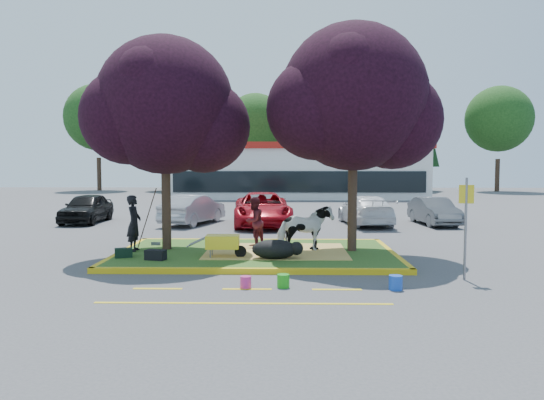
{
  "coord_description": "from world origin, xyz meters",
  "views": [
    {
      "loc": [
        0.8,
        -15.81,
        2.81
      ],
      "look_at": [
        0.46,
        0.5,
        1.67
      ],
      "focal_mm": 35.0,
      "sensor_mm": 36.0,
      "label": 1
    }
  ],
  "objects_px": {
    "calf": "(274,249)",
    "bucket_pink": "(246,282)",
    "car_black": "(87,208)",
    "cow": "(305,229)",
    "handler": "(134,223)",
    "wheelbarrow": "(223,242)",
    "car_silver": "(193,209)",
    "bucket_blue": "(396,283)",
    "sign_post": "(466,217)",
    "bucket_green": "(283,281)"
  },
  "relations": [
    {
      "from": "sign_post",
      "to": "bucket_blue",
      "type": "height_order",
      "value": "sign_post"
    },
    {
      "from": "car_black",
      "to": "handler",
      "type": "bearing_deg",
      "value": -62.73
    },
    {
      "from": "wheelbarrow",
      "to": "bucket_pink",
      "type": "relative_size",
      "value": 6.19
    },
    {
      "from": "car_silver",
      "to": "handler",
      "type": "bearing_deg",
      "value": 105.23
    },
    {
      "from": "bucket_green",
      "to": "calf",
      "type": "bearing_deg",
      "value": 95.09
    },
    {
      "from": "wheelbarrow",
      "to": "bucket_blue",
      "type": "relative_size",
      "value": 5.16
    },
    {
      "from": "bucket_blue",
      "to": "car_silver",
      "type": "distance_m",
      "value": 14.19
    },
    {
      "from": "calf",
      "to": "bucket_pink",
      "type": "xyz_separation_m",
      "value": [
        -0.6,
        -2.8,
        -0.29
      ]
    },
    {
      "from": "bucket_green",
      "to": "bucket_pink",
      "type": "xyz_separation_m",
      "value": [
        -0.85,
        -0.07,
        -0.02
      ]
    },
    {
      "from": "bucket_pink",
      "to": "car_black",
      "type": "height_order",
      "value": "car_black"
    },
    {
      "from": "bucket_green",
      "to": "bucket_blue",
      "type": "relative_size",
      "value": 0.93
    },
    {
      "from": "bucket_green",
      "to": "car_black",
      "type": "relative_size",
      "value": 0.07
    },
    {
      "from": "sign_post",
      "to": "car_black",
      "type": "bearing_deg",
      "value": 146.74
    },
    {
      "from": "wheelbarrow",
      "to": "car_silver",
      "type": "height_order",
      "value": "car_silver"
    },
    {
      "from": "calf",
      "to": "bucket_blue",
      "type": "xyz_separation_m",
      "value": [
        2.73,
        -2.9,
        -0.26
      ]
    },
    {
      "from": "calf",
      "to": "wheelbarrow",
      "type": "xyz_separation_m",
      "value": [
        -1.46,
        0.25,
        0.16
      ]
    },
    {
      "from": "handler",
      "to": "bucket_green",
      "type": "xyz_separation_m",
      "value": [
        4.51,
        -4.02,
        -0.84
      ]
    },
    {
      "from": "sign_post",
      "to": "bucket_blue",
      "type": "relative_size",
      "value": 7.62
    },
    {
      "from": "wheelbarrow",
      "to": "bucket_blue",
      "type": "height_order",
      "value": "wheelbarrow"
    },
    {
      "from": "cow",
      "to": "bucket_blue",
      "type": "xyz_separation_m",
      "value": [
        1.84,
        -4.15,
        -0.68
      ]
    },
    {
      "from": "bucket_green",
      "to": "bucket_blue",
      "type": "xyz_separation_m",
      "value": [
        2.49,
        -0.17,
        0.01
      ]
    },
    {
      "from": "bucket_blue",
      "to": "car_silver",
      "type": "bearing_deg",
      "value": 117.89
    },
    {
      "from": "bucket_pink",
      "to": "bucket_green",
      "type": "bearing_deg",
      "value": 4.92
    },
    {
      "from": "cow",
      "to": "calf",
      "type": "distance_m",
      "value": 1.6
    },
    {
      "from": "car_black",
      "to": "bucket_green",
      "type": "bearing_deg",
      "value": -55.24
    },
    {
      "from": "calf",
      "to": "bucket_blue",
      "type": "relative_size",
      "value": 3.89
    },
    {
      "from": "handler",
      "to": "wheelbarrow",
      "type": "height_order",
      "value": "handler"
    },
    {
      "from": "wheelbarrow",
      "to": "sign_post",
      "type": "height_order",
      "value": "sign_post"
    },
    {
      "from": "car_silver",
      "to": "cow",
      "type": "bearing_deg",
      "value": 137.49
    },
    {
      "from": "bucket_blue",
      "to": "car_black",
      "type": "bearing_deg",
      "value": 132.0
    },
    {
      "from": "bucket_pink",
      "to": "car_silver",
      "type": "xyz_separation_m",
      "value": [
        -3.3,
        12.44,
        0.54
      ]
    },
    {
      "from": "bucket_blue",
      "to": "handler",
      "type": "bearing_deg",
      "value": 149.08
    },
    {
      "from": "sign_post",
      "to": "bucket_blue",
      "type": "bearing_deg",
      "value": -142.78
    },
    {
      "from": "wheelbarrow",
      "to": "car_silver",
      "type": "xyz_separation_m",
      "value": [
        -2.45,
        9.39,
        0.1
      ]
    },
    {
      "from": "calf",
      "to": "car_silver",
      "type": "relative_size",
      "value": 0.3
    },
    {
      "from": "handler",
      "to": "car_black",
      "type": "distance_m",
      "value": 10.07
    },
    {
      "from": "car_silver",
      "to": "bucket_pink",
      "type": "bearing_deg",
      "value": 122.58
    },
    {
      "from": "wheelbarrow",
      "to": "bucket_green",
      "type": "distance_m",
      "value": 3.45
    },
    {
      "from": "calf",
      "to": "bucket_blue",
      "type": "height_order",
      "value": "calf"
    },
    {
      "from": "calf",
      "to": "car_black",
      "type": "bearing_deg",
      "value": 151.86
    },
    {
      "from": "bucket_green",
      "to": "car_black",
      "type": "distance_m",
      "value": 15.88
    },
    {
      "from": "car_black",
      "to": "car_silver",
      "type": "height_order",
      "value": "car_black"
    },
    {
      "from": "cow",
      "to": "car_silver",
      "type": "distance_m",
      "value": 9.66
    },
    {
      "from": "cow",
      "to": "wheelbarrow",
      "type": "height_order",
      "value": "cow"
    },
    {
      "from": "bucket_blue",
      "to": "car_black",
      "type": "height_order",
      "value": "car_black"
    },
    {
      "from": "bucket_pink",
      "to": "car_black",
      "type": "distance_m",
      "value": 15.47
    },
    {
      "from": "cow",
      "to": "calf",
      "type": "xyz_separation_m",
      "value": [
        -0.89,
        -1.26,
        -0.42
      ]
    },
    {
      "from": "cow",
      "to": "sign_post",
      "type": "height_order",
      "value": "sign_post"
    },
    {
      "from": "handler",
      "to": "bucket_blue",
      "type": "xyz_separation_m",
      "value": [
        7.0,
        -4.19,
        -0.83
      ]
    },
    {
      "from": "cow",
      "to": "car_black",
      "type": "xyz_separation_m",
      "value": [
        -9.92,
        8.91,
        -0.15
      ]
    }
  ]
}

